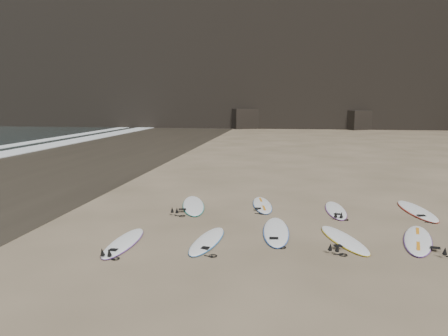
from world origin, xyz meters
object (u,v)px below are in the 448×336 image
(surfboard_3, at_px, (344,239))
(surfboard_6, at_px, (262,205))
(surfboard_2, at_px, (276,231))
(surfboard_7, at_px, (336,210))
(surfboard_0, at_px, (124,242))
(surfboard_1, at_px, (207,240))
(surfboard_8, at_px, (417,210))
(surfboard_4, at_px, (418,239))
(surfboard_5, at_px, (193,205))

(surfboard_3, xyz_separation_m, surfboard_6, (-2.21, 3.36, -0.00))
(surfboard_2, bearing_deg, surfboard_7, 52.32)
(surfboard_0, relative_size, surfboard_1, 1.02)
(surfboard_1, relative_size, surfboard_2, 0.86)
(surfboard_0, distance_m, surfboard_3, 5.40)
(surfboard_7, bearing_deg, surfboard_1, -135.90)
(surfboard_2, xyz_separation_m, surfboard_8, (4.29, 2.81, 0.00))
(surfboard_2, distance_m, surfboard_8, 5.13)
(surfboard_2, xyz_separation_m, surfboard_6, (-0.53, 2.92, -0.01))
(surfboard_0, distance_m, surfboard_4, 7.22)
(surfboard_6, relative_size, surfboard_7, 1.00)
(surfboard_3, height_order, surfboard_6, surfboard_3)
(surfboard_2, relative_size, surfboard_3, 1.12)
(surfboard_3, distance_m, surfboard_6, 4.02)
(surfboard_8, bearing_deg, surfboard_7, 179.90)
(surfboard_6, height_order, surfboard_8, surfboard_8)
(surfboard_5, xyz_separation_m, surfboard_6, (2.24, 0.41, -0.01))
(surfboard_2, bearing_deg, surfboard_6, 97.78)
(surfboard_4, relative_size, surfboard_5, 0.94)
(surfboard_1, xyz_separation_m, surfboard_7, (3.45, 3.56, 0.00))
(surfboard_0, bearing_deg, surfboard_7, 36.41)
(surfboard_1, bearing_deg, surfboard_5, 114.07)
(surfboard_2, distance_m, surfboard_3, 1.74)
(surfboard_6, relative_size, surfboard_8, 0.86)
(surfboard_1, height_order, surfboard_7, surfboard_7)
(surfboard_3, distance_m, surfboard_4, 1.82)
(surfboard_1, bearing_deg, surfboard_6, 80.62)
(surfboard_6, xyz_separation_m, surfboard_7, (2.32, -0.37, -0.00))
(surfboard_3, bearing_deg, surfboard_5, 127.91)
(surfboard_5, height_order, surfboard_7, surfboard_5)
(surfboard_4, bearing_deg, surfboard_0, -155.39)
(surfboard_6, bearing_deg, surfboard_0, -134.13)
(surfboard_4, relative_size, surfboard_6, 1.10)
(surfboard_7, bearing_deg, surfboard_2, -127.08)
(surfboard_4, bearing_deg, surfboard_6, 156.82)
(surfboard_1, height_order, surfboard_2, surfboard_2)
(surfboard_5, bearing_deg, surfboard_6, -3.56)
(surfboard_2, height_order, surfboard_7, surfboard_2)
(surfboard_4, xyz_separation_m, surfboard_7, (-1.69, 2.77, -0.00))
(surfboard_0, distance_m, surfboard_1, 2.02)
(surfboard_0, height_order, surfboard_2, surfboard_2)
(surfboard_3, xyz_separation_m, surfboard_4, (1.80, 0.23, 0.00))
(surfboard_1, relative_size, surfboard_4, 0.89)
(surfboard_3, relative_size, surfboard_5, 0.87)
(surfboard_2, bearing_deg, surfboard_8, 30.75)
(surfboard_1, relative_size, surfboard_6, 0.97)
(surfboard_2, xyz_separation_m, surfboard_4, (3.48, -0.22, -0.00))
(surfboard_6, bearing_deg, surfboard_2, -88.47)
(surfboard_0, bearing_deg, surfboard_8, 28.31)
(surfboard_3, bearing_deg, surfboard_1, 171.30)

